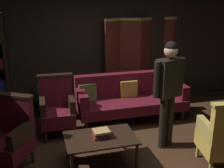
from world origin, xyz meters
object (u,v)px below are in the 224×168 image
object	(u,v)px
armchair_wing_right	(57,107)
book_tan_leather	(101,131)
folding_screen	(146,58)
potted_plant	(45,96)
standing_figure	(169,86)
armchair_wing_left	(9,136)
book_red_leather	(101,136)
coffee_table	(101,140)
velvet_couch	(130,96)
book_navy_cloth	(101,133)

from	to	relation	value
armchair_wing_right	book_tan_leather	size ratio (longest dim) A/B	4.65
folding_screen	potted_plant	bearing A→B (deg)	-169.72
armchair_wing_right	standing_figure	xyz separation A→B (m)	(1.63, -0.91, 0.54)
armchair_wing_left	book_red_leather	size ratio (longest dim) A/B	4.33
coffee_table	folding_screen	bearing A→B (deg)	54.89
book_tan_leather	velvet_couch	bearing A→B (deg)	56.87
velvet_couch	folding_screen	bearing A→B (deg)	52.52
book_red_leather	book_navy_cloth	distance (m)	0.04
velvet_couch	book_red_leather	bearing A→B (deg)	-123.13
folding_screen	potted_plant	distance (m)	2.41
potted_plant	folding_screen	bearing A→B (deg)	10.28
folding_screen	velvet_couch	world-z (taller)	folding_screen
book_navy_cloth	book_tan_leather	xyz separation A→B (m)	(0.00, -0.00, 0.04)
armchair_wing_right	standing_figure	bearing A→B (deg)	-29.20
book_tan_leather	potted_plant	bearing A→B (deg)	110.21
book_tan_leather	standing_figure	bearing A→B (deg)	10.26
armchair_wing_left	folding_screen	bearing A→B (deg)	35.77
potted_plant	standing_figure	bearing A→B (deg)	-43.26
armchair_wing_right	book_tan_leather	bearing A→B (deg)	-64.72
coffee_table	book_tan_leather	bearing A→B (deg)	-1.76
folding_screen	armchair_wing_right	distance (m)	2.50
folding_screen	standing_figure	bearing A→B (deg)	-103.59
standing_figure	coffee_table	bearing A→B (deg)	-169.87
coffee_table	armchair_wing_right	bearing A→B (deg)	114.77
velvet_couch	standing_figure	size ratio (longest dim) A/B	1.25
folding_screen	velvet_couch	bearing A→B (deg)	-127.48
velvet_couch	standing_figure	distance (m)	1.34
armchair_wing_right	standing_figure	world-z (taller)	standing_figure
armchair_wing_right	velvet_couch	bearing A→B (deg)	11.39
standing_figure	book_tan_leather	bearing A→B (deg)	-169.74
folding_screen	armchair_wing_left	world-z (taller)	folding_screen
potted_plant	book_red_leather	xyz separation A→B (m)	(0.70, -1.89, -0.00)
book_red_leather	standing_figure	bearing A→B (deg)	10.26
armchair_wing_left	standing_figure	bearing A→B (deg)	-1.27
armchair_wing_right	book_red_leather	xyz separation A→B (m)	(0.52, -1.11, -0.05)
armchair_wing_left	velvet_couch	bearing A→B (deg)	27.96
potted_plant	velvet_couch	bearing A→B (deg)	-17.10
armchair_wing_left	potted_plant	distance (m)	1.73
potted_plant	book_tan_leather	bearing A→B (deg)	-69.79
folding_screen	book_red_leather	xyz separation A→B (m)	(-1.61, -2.31, -0.55)
coffee_table	armchair_wing_left	size ratio (longest dim) A/B	0.96
standing_figure	book_tan_leather	size ratio (longest dim) A/B	7.62
armchair_wing_left	book_red_leather	distance (m)	1.27
standing_figure	book_navy_cloth	xyz separation A→B (m)	(-1.10, -0.20, -0.55)
potted_plant	book_red_leather	distance (m)	2.02
potted_plant	armchair_wing_right	bearing A→B (deg)	-77.53
standing_figure	potted_plant	bearing A→B (deg)	136.74
standing_figure	potted_plant	xyz separation A→B (m)	(-1.80, 1.69, -0.58)
armchair_wing_left	armchair_wing_right	world-z (taller)	same
velvet_couch	armchair_wing_left	bearing A→B (deg)	-152.04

